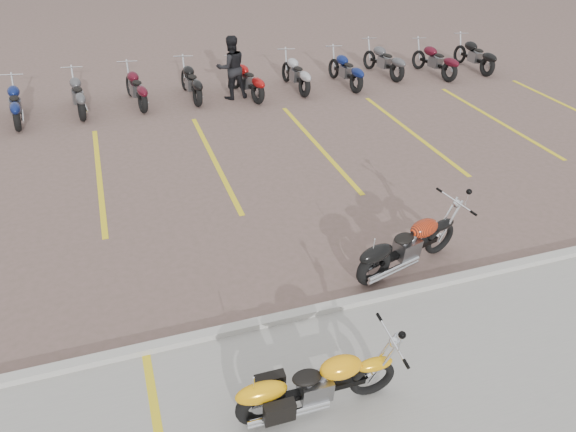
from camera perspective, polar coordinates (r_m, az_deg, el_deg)
name	(u,v)px	position (r m, az deg, el deg)	size (l,w,h in m)	color
ground	(259,249)	(10.48, -2.95, -3.39)	(100.00, 100.00, 0.00)	#6F544F
curb	(294,316)	(8.94, 0.61, -10.08)	(60.00, 0.18, 0.12)	#ADAAA3
parking_stripes	(214,160)	(13.86, -7.52, 5.70)	(38.00, 5.50, 0.01)	yellow
yellow_cruiser	(313,385)	(7.45, 2.55, -16.78)	(2.16, 0.32, 0.89)	black
flame_cruiser	(404,247)	(9.92, 11.74, -3.12)	(2.21, 0.74, 0.93)	black
person_b	(231,67)	(17.56, -5.77, 14.78)	(0.92, 0.72, 1.90)	black
bg_bike_row	(190,82)	(17.71, -9.91, 13.26)	(20.73, 2.07, 1.10)	black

